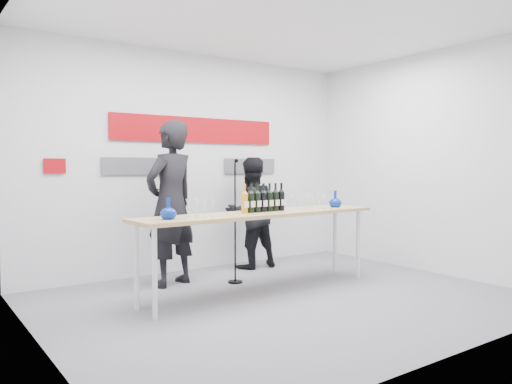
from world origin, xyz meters
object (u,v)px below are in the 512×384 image
(presenter_left, at_px, (171,203))
(tasting_table, at_px, (261,218))
(presenter_right, at_px, (250,213))
(mic_stand, at_px, (235,245))

(presenter_left, bearing_deg, tasting_table, 108.63)
(presenter_right, relative_size, mic_stand, 1.02)
(presenter_left, distance_m, mic_stand, 0.95)
(presenter_left, distance_m, presenter_right, 1.43)
(presenter_right, bearing_deg, mic_stand, 46.67)
(tasting_table, distance_m, mic_stand, 0.67)
(tasting_table, bearing_deg, presenter_left, 125.35)
(tasting_table, bearing_deg, mic_stand, 86.94)
(tasting_table, distance_m, presenter_left, 1.15)
(presenter_left, height_order, presenter_right, presenter_left)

